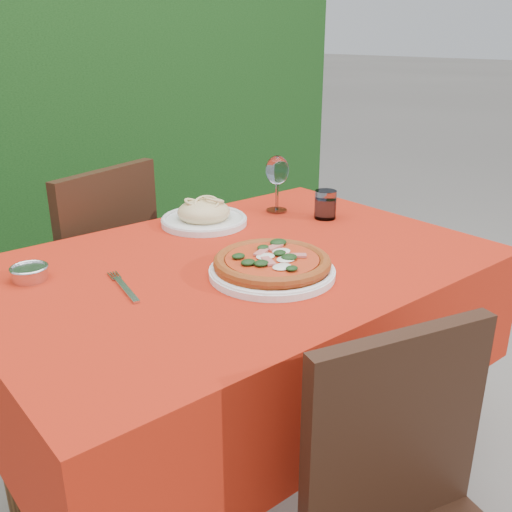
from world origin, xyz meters
TOP-DOWN VIEW (x-y plane):
  - ground at (0.00, 0.00)m, footprint 60.00×60.00m
  - hedge at (0.00, 1.55)m, footprint 3.20×0.55m
  - dining_table at (0.00, 0.00)m, footprint 1.26×0.86m
  - chair_far at (-0.11, 0.66)m, footprint 0.51×0.51m
  - pizza_plate at (0.00, -0.13)m, footprint 0.30×0.30m
  - pasta_plate at (0.10, 0.29)m, footprint 0.26×0.26m
  - water_glass at (0.42, 0.10)m, footprint 0.07×0.07m
  - wine_glass at (0.36, 0.25)m, footprint 0.07×0.07m
  - fork at (-0.31, 0.01)m, footprint 0.06×0.20m
  - steel_ramekin at (-0.45, 0.21)m, footprint 0.08×0.08m

SIDE VIEW (x-z plane):
  - ground at x=0.00m, z-range 0.00..0.00m
  - chair_far at x=-0.11m, z-range 0.07..0.96m
  - dining_table at x=0.00m, z-range 0.22..0.97m
  - fork at x=-0.31m, z-range 0.75..0.75m
  - steel_ramekin at x=-0.45m, z-range 0.75..0.78m
  - pizza_plate at x=0.00m, z-range 0.75..0.80m
  - pasta_plate at x=0.10m, z-range 0.74..0.81m
  - water_glass at x=0.42m, z-range 0.74..0.83m
  - wine_glass at x=0.36m, z-range 0.78..0.96m
  - hedge at x=0.00m, z-range 0.03..1.81m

